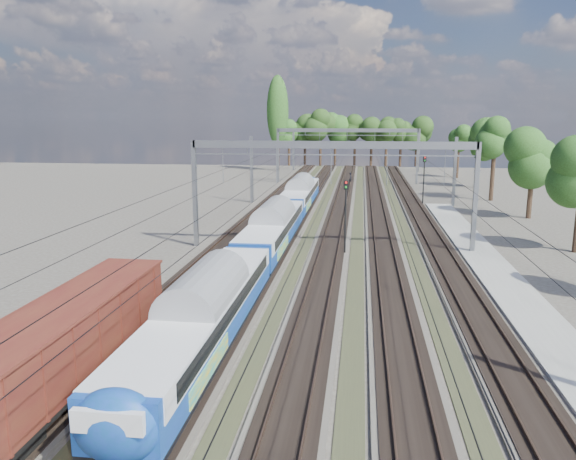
# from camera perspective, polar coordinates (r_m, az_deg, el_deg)

# --- Properties ---
(track_bed) EXTENTS (21.00, 130.00, 0.34)m
(track_bed) POSITION_cam_1_polar(r_m,az_deg,el_deg) (61.74, 5.06, 1.31)
(track_bed) COLOR #47423A
(track_bed) RESTS_ON ground
(platform) EXTENTS (3.00, 70.00, 0.30)m
(platform) POSITION_cam_1_polar(r_m,az_deg,el_deg) (38.54, 21.59, -5.65)
(platform) COLOR gray
(platform) RESTS_ON ground
(catenary) EXTENTS (25.65, 130.00, 9.00)m
(catenary) POSITION_cam_1_polar(r_m,az_deg,el_deg) (68.59, 5.71, 7.62)
(catenary) COLOR slate
(catenary) RESTS_ON ground
(tree_belt) EXTENTS (39.84, 98.15, 12.12)m
(tree_belt) POSITION_cam_1_polar(r_m,az_deg,el_deg) (108.52, 10.22, 9.77)
(tree_belt) COLOR black
(tree_belt) RESTS_ON ground
(poplar) EXTENTS (4.40, 4.40, 19.04)m
(poplar) POSITION_cam_1_polar(r_m,az_deg,el_deg) (114.98, -1.06, 11.95)
(poplar) COLOR black
(poplar) RESTS_ON ground
(emu_train) EXTENTS (2.86, 60.46, 4.18)m
(emu_train) POSITION_cam_1_polar(r_m,az_deg,el_deg) (44.86, -1.59, 0.55)
(emu_train) COLOR black
(emu_train) RESTS_ON ground
(freight_boxcar) EXTENTS (2.90, 13.98, 3.61)m
(freight_boxcar) POSITION_cam_1_polar(r_m,az_deg,el_deg) (24.44, -21.41, -10.38)
(freight_boxcar) COLOR black
(freight_boxcar) RESTS_ON ground
(worker) EXTENTS (0.53, 0.72, 1.82)m
(worker) POSITION_cam_1_polar(r_m,az_deg,el_deg) (93.71, 6.37, 5.26)
(worker) COLOR black
(worker) RESTS_ON ground
(signal_near) EXTENTS (0.38, 0.34, 6.01)m
(signal_near) POSITION_cam_1_polar(r_m,az_deg,el_deg) (44.87, 5.87, 2.24)
(signal_near) COLOR black
(signal_near) RESTS_ON ground
(signal_far) EXTENTS (0.42, 0.38, 6.12)m
(signal_far) POSITION_cam_1_polar(r_m,az_deg,el_deg) (72.18, 13.65, 5.53)
(signal_far) COLOR black
(signal_far) RESTS_ON ground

